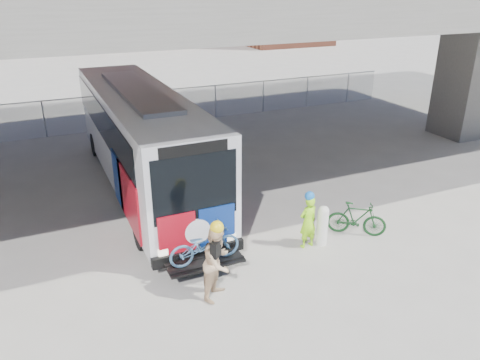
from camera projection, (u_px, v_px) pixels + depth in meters
ground at (237, 222)px, 15.01m from camera, size 160.00×160.00×0.00m
bus at (141, 132)px, 16.87m from camera, size 2.67×12.90×3.69m
overpass at (189, 0)px, 15.80m from camera, size 40.00×16.00×7.95m
chainlink_fence at (145, 99)px, 24.52m from camera, size 30.00×0.06×30.00m
bollard at (323, 224)px, 13.48m from camera, size 0.32×0.32×1.23m
cyclist_hivis at (308, 221)px, 13.29m from camera, size 0.63×0.46×1.75m
cyclist_tan at (218, 262)px, 11.11m from camera, size 1.15×1.13×2.05m
bike_parked at (357, 219)px, 14.07m from camera, size 1.69×1.47×1.05m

